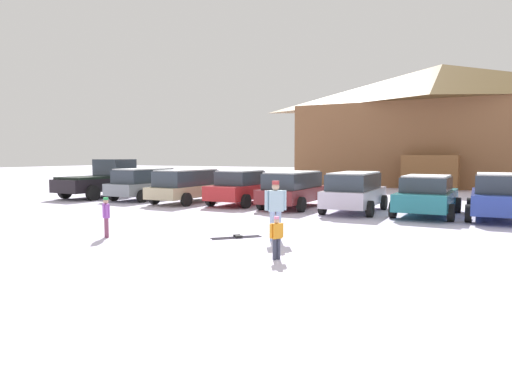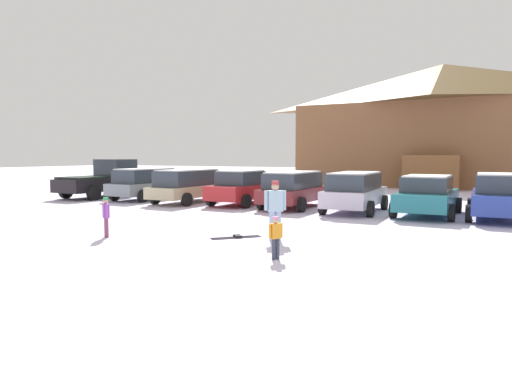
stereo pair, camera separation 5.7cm
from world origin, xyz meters
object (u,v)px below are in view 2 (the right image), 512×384
(parked_maroon_van, at_px, (294,188))
(skier_child_in_orange_jacket, at_px, (276,235))
(pair_of_skis, at_px, (236,237))
(skier_adult_in_blue_parka, at_px, (275,207))
(parked_grey_wagon, at_px, (146,183))
(parked_red_sedan, at_px, (242,187))
(pickup_truck, at_px, (105,180))
(parked_silver_wagon, at_px, (355,191))
(parked_teal_hatchback, at_px, (427,195))
(skier_child_in_purple_jacket, at_px, (106,215))
(parked_blue_hatchback, at_px, (499,196))
(ski_lodge, at_px, (442,124))
(parked_beige_suv, at_px, (188,185))

(parked_maroon_van, bearing_deg, skier_child_in_orange_jacket, -70.39)
(pair_of_skis, bearing_deg, skier_adult_in_blue_parka, 5.20)
(parked_grey_wagon, relative_size, parked_maroon_van, 0.98)
(parked_grey_wagon, bearing_deg, skier_adult_in_blue_parka, -35.01)
(parked_grey_wagon, relative_size, parked_red_sedan, 1.03)
(parked_grey_wagon, bearing_deg, pickup_truck, 176.88)
(parked_silver_wagon, xyz_separation_m, pickup_truck, (-14.61, 0.63, 0.09))
(parked_grey_wagon, relative_size, pair_of_skis, 3.53)
(parked_teal_hatchback, height_order, pickup_truck, pickup_truck)
(parked_silver_wagon, relative_size, pair_of_skis, 3.52)
(skier_child_in_purple_jacket, bearing_deg, pickup_truck, 134.94)
(parked_blue_hatchback, height_order, skier_child_in_orange_jacket, parked_blue_hatchback)
(parked_grey_wagon, relative_size, skier_adult_in_blue_parka, 2.67)
(pair_of_skis, bearing_deg, ski_lodge, 83.31)
(ski_lodge, distance_m, parked_grey_wagon, 23.89)
(parked_maroon_van, bearing_deg, parked_beige_suv, -177.11)
(parked_beige_suv, xyz_separation_m, skier_child_in_orange_jacket, (9.09, -9.54, -0.34))
(pair_of_skis, bearing_deg, parked_blue_hatchback, 48.28)
(parked_grey_wagon, bearing_deg, parked_maroon_van, -0.72)
(parked_blue_hatchback, distance_m, skier_adult_in_blue_parka, 9.46)
(parked_grey_wagon, distance_m, parked_teal_hatchback, 14.35)
(parked_maroon_van, height_order, parked_teal_hatchback, parked_maroon_van)
(parked_silver_wagon, distance_m, skier_child_in_orange_jacket, 9.50)
(parked_red_sedan, relative_size, skier_adult_in_blue_parka, 2.59)
(parked_grey_wagon, relative_size, skier_child_in_orange_jacket, 4.50)
(parked_beige_suv, distance_m, parked_maroon_van, 5.59)
(skier_adult_in_blue_parka, bearing_deg, parked_maroon_van, 108.21)
(skier_child_in_orange_jacket, bearing_deg, parked_red_sedan, 122.01)
(parked_beige_suv, relative_size, skier_child_in_purple_jacket, 4.08)
(parked_maroon_van, relative_size, skier_child_in_purple_jacket, 3.91)
(skier_child_in_orange_jacket, bearing_deg, skier_child_in_purple_jacket, 175.89)
(parked_beige_suv, bearing_deg, ski_lodge, 62.96)
(ski_lodge, height_order, skier_child_in_orange_jacket, ski_lodge)
(parked_beige_suv, bearing_deg, parked_blue_hatchback, 0.61)
(skier_child_in_purple_jacket, bearing_deg, parked_silver_wagon, 61.52)
(pickup_truck, bearing_deg, parked_beige_suv, -5.21)
(parked_silver_wagon, bearing_deg, skier_adult_in_blue_parka, -92.70)
(ski_lodge, bearing_deg, parked_maroon_van, -103.13)
(parked_red_sedan, distance_m, parked_blue_hatchback, 10.91)
(parked_beige_suv, xyz_separation_m, pair_of_skis, (6.95, -7.53, -0.88))
(parked_silver_wagon, height_order, skier_child_in_purple_jacket, parked_silver_wagon)
(parked_red_sedan, height_order, parked_blue_hatchback, parked_blue_hatchback)
(parked_maroon_van, xyz_separation_m, skier_adult_in_blue_parka, (2.54, -7.71, 0.05))
(parked_grey_wagon, distance_m, parked_silver_wagon, 11.51)
(parked_teal_hatchback, height_order, skier_child_in_orange_jacket, parked_teal_hatchback)
(parked_silver_wagon, bearing_deg, parked_grey_wagon, 177.73)
(parked_teal_hatchback, bearing_deg, skier_adult_in_blue_parka, -113.02)
(pair_of_skis, bearing_deg, pickup_truck, 148.27)
(ski_lodge, xyz_separation_m, parked_grey_wagon, (-13.20, -19.52, -3.90))
(skier_adult_in_blue_parka, bearing_deg, parked_red_sedan, 123.87)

